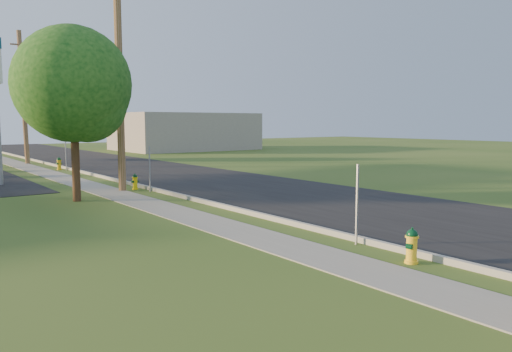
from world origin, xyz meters
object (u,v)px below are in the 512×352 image
at_px(hydrant_mid, 135,182).
at_px(hydrant_far, 59,164).
at_px(utility_pole_far, 23,97).
at_px(hydrant_near, 412,246).
at_px(tree_verge, 76,89).
at_px(utility_pole_mid, 119,77).

distance_m(hydrant_mid, hydrant_far, 11.69).
height_order(utility_pole_far, hydrant_mid, utility_pole_far).
distance_m(hydrant_near, hydrant_far, 26.41).
bearing_deg(tree_verge, hydrant_far, 77.51).
height_order(tree_verge, hydrant_far, tree_verge).
bearing_deg(tree_verge, utility_pole_mid, 36.13).
xyz_separation_m(utility_pole_mid, hydrant_mid, (0.63, 0.08, -4.60)).
height_order(utility_pole_far, hydrant_far, utility_pole_far).
xyz_separation_m(tree_verge, hydrant_near, (2.96, -12.87, -3.88)).
height_order(utility_pole_mid, hydrant_near, utility_pole_mid).
xyz_separation_m(hydrant_near, hydrant_mid, (0.08, 14.71, -0.03)).
bearing_deg(utility_pole_far, tree_verge, -96.97).
distance_m(hydrant_near, hydrant_mid, 14.71).
bearing_deg(hydrant_mid, hydrant_near, -90.31).
relative_size(utility_pole_far, hydrant_near, 12.16).
xyz_separation_m(tree_verge, hydrant_mid, (3.04, 1.85, -3.91)).
height_order(hydrant_near, hydrant_far, hydrant_far).
bearing_deg(tree_verge, utility_pole_far, 83.03).
xyz_separation_m(utility_pole_mid, hydrant_near, (0.55, -14.63, -4.57)).
bearing_deg(hydrant_near, hydrant_far, 89.92).
height_order(utility_pole_mid, utility_pole_far, utility_pole_mid).
distance_m(utility_pole_mid, utility_pole_far, 18.00).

